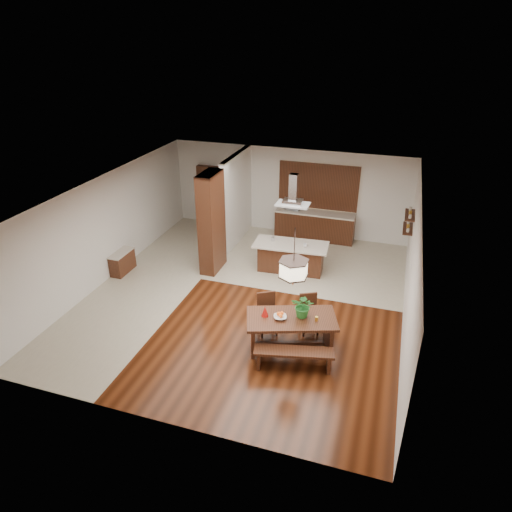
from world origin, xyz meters
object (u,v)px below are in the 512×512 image
(dining_table, at_px, (291,326))
(pendant_lantern, at_px, (294,258))
(fruit_bowl, at_px, (280,317))
(island_cup, at_px, (305,245))
(hallway_console, at_px, (122,262))
(foliage_plant, at_px, (303,306))
(kitchen_island, at_px, (291,257))
(dining_chair_left, at_px, (268,314))
(dining_chair_right, at_px, (309,315))
(range_hood, at_px, (293,190))
(microwave, at_px, (293,205))
(dining_bench, at_px, (294,359))

(dining_table, relative_size, pendant_lantern, 1.62)
(dining_table, distance_m, fruit_bowl, 0.35)
(fruit_bowl, height_order, island_cup, island_cup)
(hallway_console, relative_size, foliage_plant, 1.65)
(pendant_lantern, relative_size, foliage_plant, 2.45)
(dining_table, distance_m, kitchen_island, 3.59)
(dining_chair_left, bearing_deg, foliage_plant, -47.69)
(dining_chair_left, distance_m, dining_chair_right, 0.96)
(dining_chair_right, xyz_separation_m, range_hood, (-1.13, 2.78, 2.00))
(pendant_lantern, distance_m, kitchen_island, 4.02)
(hallway_console, height_order, fruit_bowl, fruit_bowl)
(kitchen_island, distance_m, island_cup, 0.64)
(pendant_lantern, distance_m, microwave, 6.22)
(dining_table, xyz_separation_m, dining_chair_right, (0.26, 0.71, -0.12))
(fruit_bowl, bearing_deg, dining_table, 26.42)
(dining_bench, xyz_separation_m, kitchen_island, (-1.09, 4.14, 0.21))
(dining_bench, relative_size, foliage_plant, 3.09)
(fruit_bowl, bearing_deg, kitchen_island, 100.10)
(foliage_plant, height_order, island_cup, foliage_plant)
(fruit_bowl, relative_size, island_cup, 2.36)
(pendant_lantern, bearing_deg, kitchen_island, 103.94)
(hallway_console, bearing_deg, dining_chair_left, -17.42)
(dining_bench, distance_m, microwave, 6.85)
(pendant_lantern, bearing_deg, range_hood, 103.92)
(dining_chair_right, height_order, island_cup, island_cup)
(fruit_bowl, distance_m, kitchen_island, 3.67)
(dining_chair_right, xyz_separation_m, fruit_bowl, (-0.49, -0.82, 0.37))
(dining_chair_left, height_order, microwave, microwave)
(range_hood, bearing_deg, fruit_bowl, -79.91)
(dining_table, relative_size, dining_bench, 1.29)
(dining_chair_right, distance_m, microwave, 5.53)
(dining_bench, distance_m, fruit_bowl, 0.93)
(foliage_plant, distance_m, microwave, 6.06)
(dining_table, distance_m, microwave, 6.13)
(range_hood, xyz_separation_m, microwave, (-0.55, 2.45, -1.38))
(dining_chair_right, bearing_deg, hallway_console, 141.80)
(dining_chair_right, xyz_separation_m, pendant_lantern, (-0.26, -0.71, 1.78))
(dining_chair_left, relative_size, kitchen_island, 0.45)
(foliage_plant, height_order, range_hood, range_hood)
(kitchen_island, bearing_deg, hallway_console, -164.75)
(hallway_console, bearing_deg, kitchen_island, 18.94)
(dining_chair_left, distance_m, kitchen_island, 3.10)
(dining_chair_left, relative_size, pendant_lantern, 0.74)
(dining_chair_right, height_order, range_hood, range_hood)
(microwave, bearing_deg, dining_chair_right, -65.60)
(hallway_console, bearing_deg, foliage_plant, -17.52)
(dining_table, relative_size, dining_chair_left, 2.19)
(dining_table, height_order, island_cup, island_cup)
(dining_chair_right, bearing_deg, range_hood, 85.72)
(hallway_console, distance_m, dining_chair_right, 5.85)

